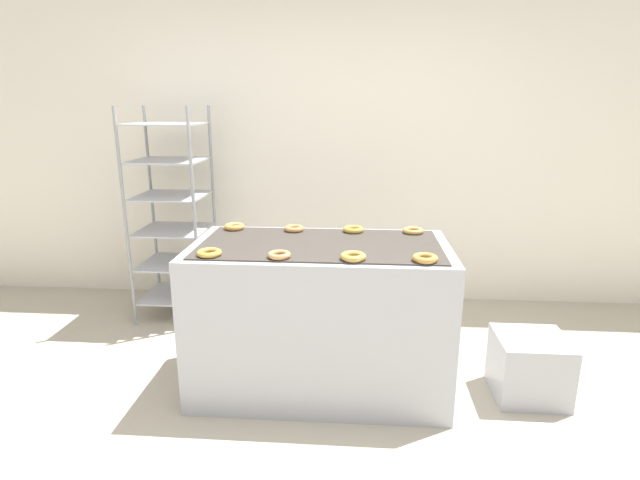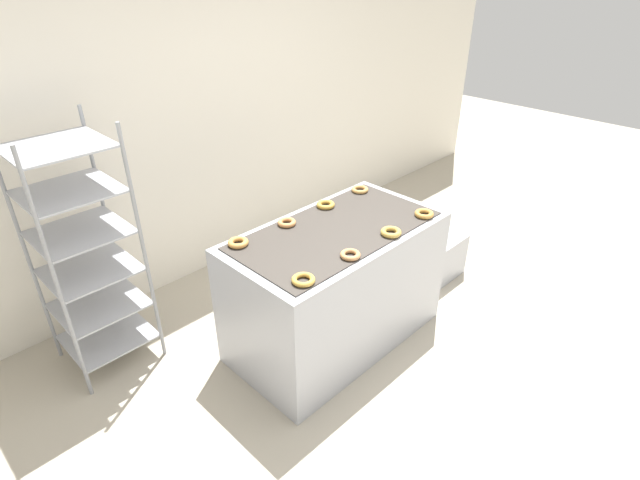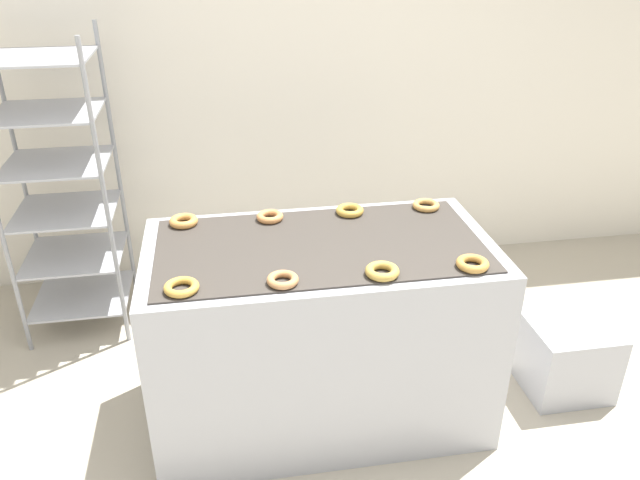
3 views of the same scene
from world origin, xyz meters
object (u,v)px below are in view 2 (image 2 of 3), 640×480
at_px(donut_near_midright, 391,232).
at_px(donut_far_midright, 326,205).
at_px(donut_far_left, 238,242).
at_px(donut_far_midleft, 287,222).
at_px(donut_near_right, 424,214).
at_px(donut_near_left, 303,280).
at_px(fryer_machine, 336,286).
at_px(glaze_bin, 435,254).
at_px(baking_rack_cart, 85,252).
at_px(donut_near_midleft, 350,255).
at_px(donut_far_right, 360,189).

bearing_deg(donut_near_midright, donut_far_midright, 90.53).
bearing_deg(donut_far_left, donut_far_midleft, -2.18).
relative_size(donut_near_right, donut_far_midright, 1.00).
bearing_deg(donut_near_left, fryer_machine, 26.44).
height_order(fryer_machine, donut_far_midleft, donut_far_midleft).
height_order(donut_near_midright, donut_near_right, donut_near_midright).
bearing_deg(glaze_bin, baking_rack_cart, 157.65).
distance_m(donut_near_left, donut_far_midright, 0.93).
bearing_deg(donut_near_right, donut_far_midright, 122.79).
distance_m(donut_near_right, donut_far_midleft, 0.93).
height_order(glaze_bin, donut_far_midleft, donut_far_midleft).
relative_size(donut_near_midleft, donut_far_left, 0.95).
xyz_separation_m(fryer_machine, donut_near_right, (0.55, -0.29, 0.46)).
xyz_separation_m(baking_rack_cart, donut_near_left, (0.67, -1.25, 0.07)).
xyz_separation_m(glaze_bin, donut_far_midleft, (-1.40, 0.31, 0.72)).
distance_m(donut_near_right, donut_far_left, 1.26).
height_order(donut_far_midleft, donut_far_right, donut_far_midleft).
distance_m(glaze_bin, donut_near_left, 1.94).
distance_m(donut_near_midright, donut_near_right, 0.36).
bearing_deg(glaze_bin, donut_far_right, 154.78).
height_order(glaze_bin, donut_near_left, donut_near_left).
bearing_deg(donut_far_midleft, donut_far_midright, 0.87).
xyz_separation_m(glaze_bin, donut_far_left, (-1.79, 0.32, 0.72)).
bearing_deg(glaze_bin, donut_near_left, -172.23).
distance_m(donut_near_left, donut_far_midleft, 0.67).
relative_size(baking_rack_cart, donut_near_left, 12.71).
relative_size(donut_far_left, donut_far_midleft, 1.04).
xyz_separation_m(baking_rack_cart, donut_far_right, (1.78, -0.69, 0.07)).
bearing_deg(donut_far_right, baking_rack_cart, 158.77).
bearing_deg(donut_far_right, donut_near_left, -153.30).
height_order(donut_far_left, donut_far_midleft, donut_far_left).
xyz_separation_m(glaze_bin, donut_near_left, (-1.78, -0.24, 0.72)).
xyz_separation_m(glaze_bin, donut_near_midright, (-1.03, -0.25, 0.72)).
height_order(baking_rack_cart, donut_far_midright, baking_rack_cart).
xyz_separation_m(glaze_bin, donut_far_right, (-0.67, 0.32, 0.72)).
xyz_separation_m(baking_rack_cart, donut_far_midright, (1.41, -0.69, 0.07)).
distance_m(baking_rack_cart, donut_far_left, 0.95).
distance_m(baking_rack_cart, donut_far_right, 1.91).
distance_m(baking_rack_cart, donut_near_midleft, 1.63).
relative_size(fryer_machine, donut_near_right, 11.46).
bearing_deg(donut_far_right, donut_far_midleft, -179.49).
relative_size(glaze_bin, donut_near_midleft, 3.30).
relative_size(donut_near_left, donut_far_midleft, 1.07).
xyz_separation_m(donut_far_left, donut_far_midright, (0.75, -0.01, -0.00)).
height_order(donut_near_midleft, donut_far_left, donut_far_left).
distance_m(baking_rack_cart, donut_far_midleft, 1.26).
relative_size(fryer_machine, donut_far_left, 11.64).
bearing_deg(donut_near_midright, baking_rack_cart, 138.36).
relative_size(donut_near_left, donut_far_midright, 1.01).
bearing_deg(fryer_machine, donut_far_midright, 56.43).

